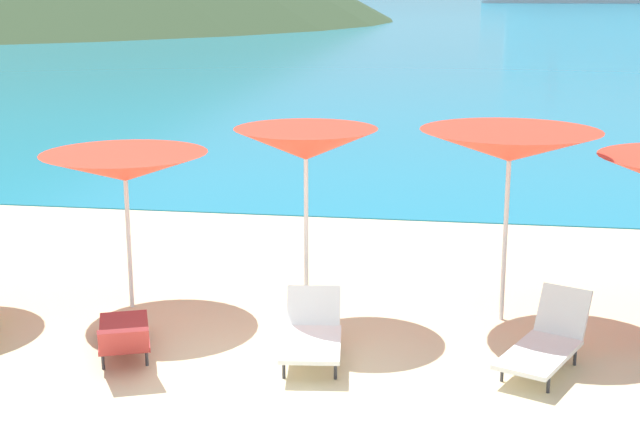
{
  "coord_description": "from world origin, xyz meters",
  "views": [
    {
      "loc": [
        2.01,
        -8.29,
        3.99
      ],
      "look_at": [
        0.26,
        2.82,
        1.2
      ],
      "focal_mm": 51.11,
      "sensor_mm": 36.0,
      "label": 1
    }
  ],
  "objects_px": {
    "lounge_chair_9": "(124,335)",
    "lounge_chair_3": "(546,341)",
    "umbrella_3": "(125,167)",
    "umbrella_4": "(306,145)",
    "umbrella_5": "(510,146)",
    "lounge_chair_1": "(312,333)"
  },
  "relations": [
    {
      "from": "umbrella_4",
      "to": "lounge_chair_3",
      "type": "distance_m",
      "value": 3.57
    },
    {
      "from": "umbrella_5",
      "to": "lounge_chair_9",
      "type": "relative_size",
      "value": 1.42
    },
    {
      "from": "umbrella_5",
      "to": "lounge_chair_9",
      "type": "height_order",
      "value": "umbrella_5"
    },
    {
      "from": "umbrella_4",
      "to": "umbrella_5",
      "type": "distance_m",
      "value": 2.42
    },
    {
      "from": "umbrella_5",
      "to": "lounge_chair_9",
      "type": "xyz_separation_m",
      "value": [
        -4.17,
        -1.9,
        -1.89
      ]
    },
    {
      "from": "umbrella_3",
      "to": "lounge_chair_9",
      "type": "distance_m",
      "value": 2.3
    },
    {
      "from": "umbrella_3",
      "to": "lounge_chair_9",
      "type": "xyz_separation_m",
      "value": [
        0.52,
        -1.61,
        -1.55
      ]
    },
    {
      "from": "umbrella_3",
      "to": "lounge_chair_1",
      "type": "distance_m",
      "value": 3.27
    },
    {
      "from": "umbrella_3",
      "to": "umbrella_4",
      "type": "height_order",
      "value": "umbrella_4"
    },
    {
      "from": "umbrella_3",
      "to": "umbrella_5",
      "type": "relative_size",
      "value": 0.9
    },
    {
      "from": "lounge_chair_9",
      "to": "lounge_chair_3",
      "type": "bearing_deg",
      "value": 164.53
    },
    {
      "from": "umbrella_3",
      "to": "lounge_chair_9",
      "type": "relative_size",
      "value": 1.27
    },
    {
      "from": "lounge_chair_3",
      "to": "lounge_chair_9",
      "type": "height_order",
      "value": "lounge_chair_3"
    },
    {
      "from": "umbrella_3",
      "to": "lounge_chair_3",
      "type": "relative_size",
      "value": 1.35
    },
    {
      "from": "umbrella_5",
      "to": "lounge_chair_1",
      "type": "relative_size",
      "value": 1.71
    },
    {
      "from": "umbrella_4",
      "to": "lounge_chair_3",
      "type": "relative_size",
      "value": 1.51
    },
    {
      "from": "umbrella_3",
      "to": "lounge_chair_9",
      "type": "bearing_deg",
      "value": -72.29
    },
    {
      "from": "lounge_chair_1",
      "to": "lounge_chair_3",
      "type": "xyz_separation_m",
      "value": [
        2.53,
        0.18,
        -0.01
      ]
    },
    {
      "from": "umbrella_5",
      "to": "lounge_chair_3",
      "type": "bearing_deg",
      "value": -73.77
    },
    {
      "from": "umbrella_5",
      "to": "lounge_chair_1",
      "type": "distance_m",
      "value": 3.24
    },
    {
      "from": "lounge_chair_1",
      "to": "umbrella_5",
      "type": "bearing_deg",
      "value": 30.5
    },
    {
      "from": "lounge_chair_3",
      "to": "lounge_chair_9",
      "type": "distance_m",
      "value": 4.61
    }
  ]
}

